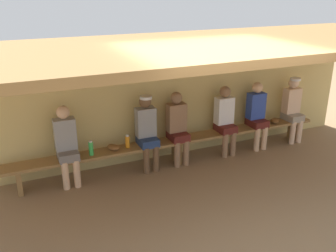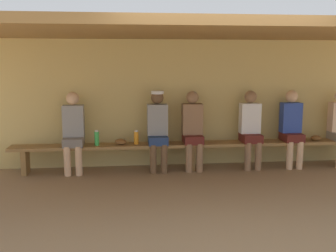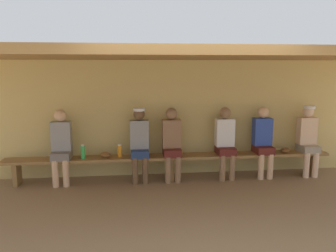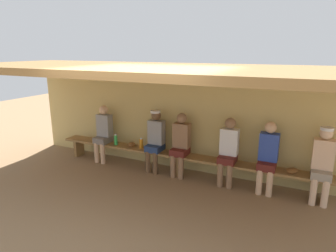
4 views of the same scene
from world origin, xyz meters
name	(u,v)px [view 1 (image 1 of 4)]	position (x,y,z in m)	size (l,w,h in m)	color
ground_plane	(219,203)	(0.00, 0.00, 0.00)	(24.00, 24.00, 0.00)	#8C6D4C
back_wall	(167,99)	(0.00, 2.00, 1.10)	(8.00, 0.20, 2.20)	tan
dugout_roof	(202,47)	(0.00, 0.70, 2.26)	(8.00, 2.80, 0.12)	olive
bench	(177,143)	(0.00, 1.55, 0.39)	(6.00, 0.36, 0.46)	olive
player_near_post	(225,118)	(1.02, 1.55, 0.73)	(0.34, 0.42, 1.34)	#591E19
player_in_white	(66,143)	(-1.96, 1.55, 0.73)	(0.34, 0.42, 1.34)	slate
player_shirtless_tan	(147,129)	(-0.58, 1.55, 0.75)	(0.34, 0.42, 1.34)	navy
player_in_red	(178,125)	(0.02, 1.55, 0.73)	(0.34, 0.42, 1.34)	#591E19
player_middle	(293,106)	(2.65, 1.55, 0.75)	(0.34, 0.42, 1.34)	gray
player_with_sunglasses	(257,113)	(1.76, 1.55, 0.73)	(0.34, 0.42, 1.34)	#591E19
water_bottle_blue	(128,142)	(-0.94, 1.56, 0.57)	(0.08, 0.08, 0.23)	orange
water_bottle_clear	(91,148)	(-1.58, 1.51, 0.58)	(0.08, 0.08, 0.25)	green
baseball_glove_worn	(113,147)	(-1.20, 1.57, 0.51)	(0.24, 0.17, 0.09)	brown
baseball_glove_dark_brown	(275,121)	(2.20, 1.52, 0.51)	(0.24, 0.17, 0.09)	brown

